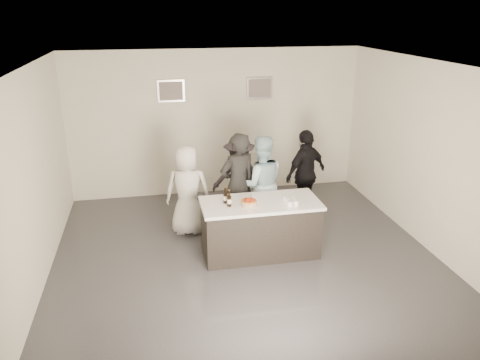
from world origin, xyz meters
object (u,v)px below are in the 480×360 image
Objects in this scene: beer_bottle_a at (225,195)px; person_main_blue at (261,184)px; bar_counter at (260,228)px; beer_bottle_b at (229,198)px; person_guest_right at (306,174)px; cake at (249,203)px; person_main_black at (238,185)px; person_guest_left at (188,190)px; person_guest_back at (239,176)px.

person_main_blue is at bearing 46.45° from beer_bottle_a.
bar_counter is 0.80m from beer_bottle_a.
beer_bottle_b is 0.15× the size of person_guest_right.
person_guest_right is (1.38, 1.39, -0.10)m from cake.
bar_counter is 1.11× the size of person_guest_right.
person_main_black is 1.06× the size of person_main_blue.
cake is 0.90× the size of beer_bottle_a.
person_main_blue is at bearing 76.11° from bar_counter.
person_guest_back is at bearing -141.30° from person_guest_left.
person_guest_back reaches higher than beer_bottle_b.
bar_counter is 0.54m from cake.
person_guest_right is at bearing -154.24° from person_main_blue.
cake is at bearing 87.50° from person_guest_back.
person_main_blue reaches higher than person_guest_right.
person_guest_left is at bearing 32.39° from person_guest_back.
person_main_black is 1.09× the size of person_guest_right.
bar_counter is at bearing 18.43° from person_guest_right.
person_guest_left is at bearing -35.51° from person_main_black.
person_guest_left is (-0.83, 0.24, -0.12)m from person_main_black.
person_guest_back is (-0.25, 0.68, -0.08)m from person_main_blue.
beer_bottle_a is 0.14× the size of person_main_black.
beer_bottle_b is at bearing 50.85° from person_main_black.
cake is 1.06m from person_main_blue.
person_guest_left is at bearing 127.85° from cake.
beer_bottle_a is (-0.54, 0.07, 0.58)m from bar_counter.
person_main_black reaches higher than beer_bottle_b.
beer_bottle_a is 1.11m from person_main_blue.
cake is 0.39m from beer_bottle_a.
person_guest_right is (1.18, 1.29, 0.39)m from bar_counter.
person_guest_left reaches higher than beer_bottle_a.
beer_bottle_b is 0.87m from person_main_black.
person_guest_right reaches higher than person_guest_left.
beer_bottle_a is 0.76m from person_main_black.
beer_bottle_a is 2.12m from person_guest_right.
person_main_blue is (0.42, 0.97, -0.07)m from cake.
person_guest_right is 1.08× the size of person_guest_back.
bar_counter is 1.58m from person_guest_back.
person_main_black is 1.50m from person_guest_right.
person_main_blue is 1.05m from person_guest_right.
person_main_black reaches higher than person_guest_back.
person_guest_left is at bearing 119.01° from beer_bottle_a.
person_guest_left reaches higher than person_guest_back.
person_guest_left is 1.16m from person_guest_back.
person_guest_right is (1.69, 1.36, -0.19)m from beer_bottle_b.
beer_bottle_a is 0.15m from beer_bottle_b.
person_main_blue is (0.21, 0.87, 0.41)m from bar_counter.
person_guest_back is at bearing -67.64° from person_main_blue.
person_guest_right is at bearing 171.25° from person_guest_back.
person_main_black is 0.45m from person_main_blue.
person_main_black reaches higher than person_main_blue.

